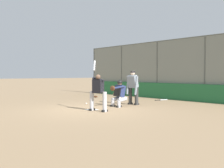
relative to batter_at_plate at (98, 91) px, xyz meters
name	(u,v)px	position (x,y,z in m)	size (l,w,h in m)	color
ground_plane	(92,110)	(0.49, -0.05, -0.80)	(160.00, 160.00, 0.00)	#9E7F5B
home_plate_marker	(92,110)	(0.49, -0.05, -0.79)	(0.43, 0.43, 0.01)	white
backstop_fence	(179,68)	(0.49, -6.34, 1.06)	(15.89, 0.08, 3.53)	#515651
padding_wall	(178,92)	(0.49, -6.24, -0.32)	(15.49, 0.18, 0.95)	#236638
bleachers_beyond	(163,88)	(3.49, -8.84, -0.31)	(11.07, 2.50, 1.48)	slate
batter_at_plate	(98,91)	(0.00, 0.00, 0.00)	(1.05, 0.56, 2.05)	#B7B7BC
catcher_behind_plate	(119,93)	(0.51, -1.61, -0.16)	(0.64, 0.75, 1.22)	#B7B7BC
umpire_home	(133,87)	(0.60, -2.64, 0.08)	(0.66, 0.44, 1.63)	#333333
spare_bat_near_backstop	(163,100)	(0.92, -5.41, -0.76)	(0.25, 0.86, 0.07)	black
fielding_glove_on_dirt	(95,97)	(4.96, -3.77, -0.74)	(0.31, 0.23, 0.11)	#56331E
baseball_loose	(86,103)	(2.26, -1.07, -0.76)	(0.07, 0.07, 0.07)	white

